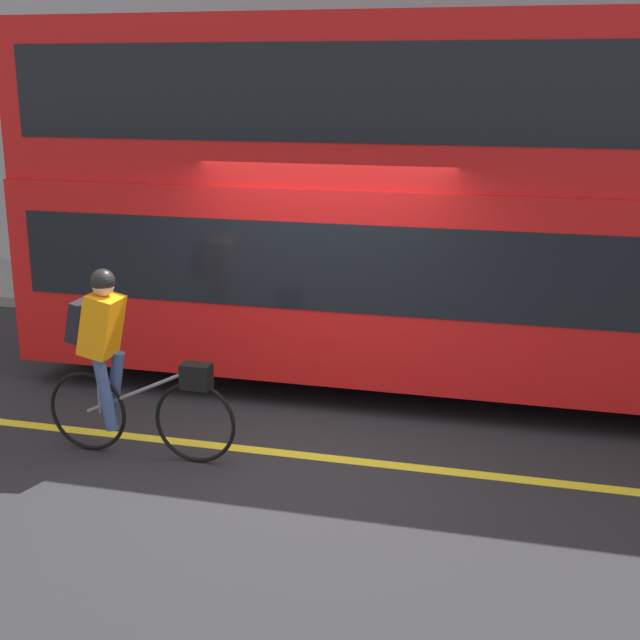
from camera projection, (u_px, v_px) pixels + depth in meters
The scene contains 6 objects.
ground_plane at pixel (300, 447), 8.20m from camera, with size 80.00×80.00×0.00m, color #232326.
road_center_line at pixel (295, 454), 8.05m from camera, with size 50.00×0.14×0.01m, color yellow.
sidewalk_curb at pixel (395, 307), 12.82m from camera, with size 60.00×2.42×0.15m.
bus at pixel (593, 193), 9.03m from camera, with size 11.88×2.61×3.88m.
cyclist_on_bike at pixel (118, 358), 7.83m from camera, with size 1.80×0.32×1.71m.
trash_bin at pixel (377, 268), 12.61m from camera, with size 0.55×0.55×1.02m.
Camera 1 is at (2.12, -7.28, 3.35)m, focal length 50.00 mm.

